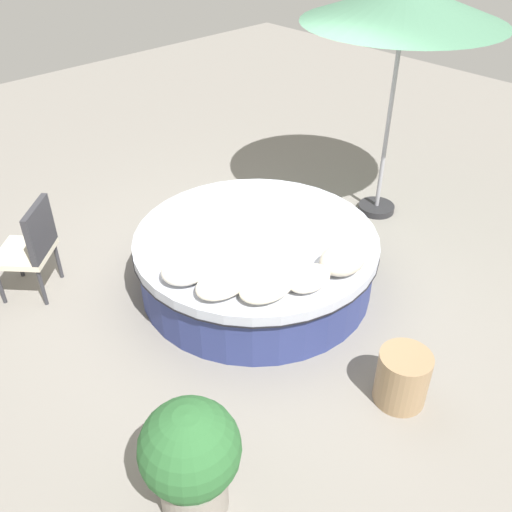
{
  "coord_description": "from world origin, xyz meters",
  "views": [
    {
      "loc": [
        -3.15,
        -3.31,
        3.6
      ],
      "look_at": [
        0.0,
        0.0,
        0.36
      ],
      "focal_mm": 39.49,
      "sensor_mm": 36.0,
      "label": 1
    }
  ],
  "objects_px": {
    "throw_pillow_2": "(267,286)",
    "side_table": "(402,378)",
    "throw_pillow_1": "(223,283)",
    "patio_chair": "(32,244)",
    "throw_pillow_0": "(186,269)",
    "throw_pillow_4": "(342,260)",
    "throw_pillow_3": "(309,278)",
    "round_bed": "(256,260)",
    "planter": "(191,457)",
    "patio_umbrella": "(405,5)"
  },
  "relations": [
    {
      "from": "round_bed",
      "to": "throw_pillow_3",
      "type": "bearing_deg",
      "value": -103.39
    },
    {
      "from": "round_bed",
      "to": "patio_umbrella",
      "type": "relative_size",
      "value": 0.92
    },
    {
      "from": "patio_chair",
      "to": "side_table",
      "type": "height_order",
      "value": "patio_chair"
    },
    {
      "from": "round_bed",
      "to": "throw_pillow_0",
      "type": "distance_m",
      "value": 0.98
    },
    {
      "from": "throw_pillow_0",
      "to": "planter",
      "type": "bearing_deg",
      "value": -127.29
    },
    {
      "from": "patio_chair",
      "to": "throw_pillow_2",
      "type": "bearing_deg",
      "value": -105.68
    },
    {
      "from": "throw_pillow_0",
      "to": "planter",
      "type": "height_order",
      "value": "planter"
    },
    {
      "from": "throw_pillow_3",
      "to": "planter",
      "type": "height_order",
      "value": "planter"
    },
    {
      "from": "throw_pillow_0",
      "to": "throw_pillow_1",
      "type": "distance_m",
      "value": 0.37
    },
    {
      "from": "throw_pillow_1",
      "to": "throw_pillow_2",
      "type": "relative_size",
      "value": 0.98
    },
    {
      "from": "throw_pillow_2",
      "to": "side_table",
      "type": "bearing_deg",
      "value": -73.65
    },
    {
      "from": "round_bed",
      "to": "patio_chair",
      "type": "xyz_separation_m",
      "value": [
        -1.63,
        1.43,
        0.25
      ]
    },
    {
      "from": "throw_pillow_1",
      "to": "patio_umbrella",
      "type": "height_order",
      "value": "patio_umbrella"
    },
    {
      "from": "patio_chair",
      "to": "side_table",
      "type": "bearing_deg",
      "value": -109.37
    },
    {
      "from": "patio_umbrella",
      "to": "side_table",
      "type": "relative_size",
      "value": 5.51
    },
    {
      "from": "patio_umbrella",
      "to": "throw_pillow_3",
      "type": "bearing_deg",
      "value": -158.26
    },
    {
      "from": "patio_chair",
      "to": "side_table",
      "type": "xyz_separation_m",
      "value": [
        1.44,
        -3.31,
        -0.32
      ]
    },
    {
      "from": "throw_pillow_2",
      "to": "planter",
      "type": "relative_size",
      "value": 0.59
    },
    {
      "from": "throw_pillow_4",
      "to": "patio_chair",
      "type": "distance_m",
      "value": 2.96
    },
    {
      "from": "throw_pillow_1",
      "to": "throw_pillow_2",
      "type": "bearing_deg",
      "value": -49.03
    },
    {
      "from": "patio_umbrella",
      "to": "throw_pillow_1",
      "type": "bearing_deg",
      "value": -170.81
    },
    {
      "from": "throw_pillow_1",
      "to": "throw_pillow_0",
      "type": "bearing_deg",
      "value": 108.5
    },
    {
      "from": "patio_umbrella",
      "to": "side_table",
      "type": "distance_m",
      "value": 3.7
    },
    {
      "from": "throw_pillow_2",
      "to": "patio_chair",
      "type": "distance_m",
      "value": 2.39
    },
    {
      "from": "throw_pillow_3",
      "to": "side_table",
      "type": "distance_m",
      "value": 1.1
    },
    {
      "from": "throw_pillow_1",
      "to": "throw_pillow_2",
      "type": "distance_m",
      "value": 0.37
    },
    {
      "from": "throw_pillow_3",
      "to": "patio_chair",
      "type": "xyz_separation_m",
      "value": [
        -1.42,
        2.3,
        -0.12
      ]
    },
    {
      "from": "throw_pillow_4",
      "to": "side_table",
      "type": "xyz_separation_m",
      "value": [
        -0.36,
        -0.96,
        -0.47
      ]
    },
    {
      "from": "planter",
      "to": "throw_pillow_1",
      "type": "bearing_deg",
      "value": 41.45
    },
    {
      "from": "throw_pillow_0",
      "to": "throw_pillow_4",
      "type": "xyz_separation_m",
      "value": [
        1.07,
        -0.85,
        0.01
      ]
    },
    {
      "from": "patio_umbrella",
      "to": "planter",
      "type": "distance_m",
      "value": 4.73
    },
    {
      "from": "planter",
      "to": "side_table",
      "type": "height_order",
      "value": "planter"
    },
    {
      "from": "throw_pillow_1",
      "to": "throw_pillow_2",
      "type": "xyz_separation_m",
      "value": [
        0.24,
        -0.28,
        -0.0
      ]
    },
    {
      "from": "throw_pillow_1",
      "to": "throw_pillow_4",
      "type": "relative_size",
      "value": 1.2
    },
    {
      "from": "throw_pillow_4",
      "to": "planter",
      "type": "bearing_deg",
      "value": -165.73
    },
    {
      "from": "round_bed",
      "to": "throw_pillow_0",
      "type": "bearing_deg",
      "value": -175.78
    },
    {
      "from": "round_bed",
      "to": "patio_chair",
      "type": "height_order",
      "value": "patio_chair"
    },
    {
      "from": "throw_pillow_2",
      "to": "patio_umbrella",
      "type": "bearing_deg",
      "value": 15.72
    },
    {
      "from": "throw_pillow_2",
      "to": "patio_umbrella",
      "type": "xyz_separation_m",
      "value": [
        2.65,
        0.74,
        1.72
      ]
    },
    {
      "from": "throw_pillow_1",
      "to": "side_table",
      "type": "distance_m",
      "value": 1.64
    },
    {
      "from": "throw_pillow_3",
      "to": "side_table",
      "type": "height_order",
      "value": "throw_pillow_3"
    },
    {
      "from": "planter",
      "to": "round_bed",
      "type": "bearing_deg",
      "value": 36.76
    },
    {
      "from": "throw_pillow_2",
      "to": "patio_umbrella",
      "type": "relative_size",
      "value": 0.21
    },
    {
      "from": "side_table",
      "to": "throw_pillow_0",
      "type": "bearing_deg",
      "value": 111.28
    },
    {
      "from": "throw_pillow_3",
      "to": "throw_pillow_4",
      "type": "relative_size",
      "value": 0.98
    },
    {
      "from": "throw_pillow_0",
      "to": "throw_pillow_2",
      "type": "distance_m",
      "value": 0.73
    },
    {
      "from": "throw_pillow_0",
      "to": "planter",
      "type": "relative_size",
      "value": 0.5
    },
    {
      "from": "throw_pillow_2",
      "to": "patio_chair",
      "type": "relative_size",
      "value": 0.55
    },
    {
      "from": "throw_pillow_0",
      "to": "patio_chair",
      "type": "xyz_separation_m",
      "value": [
        -0.73,
        1.49,
        -0.13
      ]
    },
    {
      "from": "patio_chair",
      "to": "throw_pillow_4",
      "type": "bearing_deg",
      "value": -95.38
    }
  ]
}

